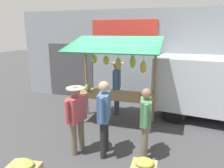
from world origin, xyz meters
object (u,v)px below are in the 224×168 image
Objects in this scene: vendor_with_sunhat at (117,83)px; shopper_with_ponytail at (145,119)px; market_stall at (115,71)px; shopper_in_grey_tee at (76,115)px; shopper_with_shopping_bag at (104,113)px.

shopper_with_ponytail is (-1.23, 2.21, -0.16)m from vendor_with_sunhat.
market_stall reaches higher than vendor_with_sunhat.
shopper_with_ponytail is 1.47m from shopper_in_grey_tee.
shopper_in_grey_tee is (1.44, 0.27, 0.02)m from shopper_with_ponytail.
shopper_with_shopping_bag is at bearing -67.92° from shopper_in_grey_tee.
vendor_with_sunhat is 2.53m from shopper_with_ponytail.
market_stall is at bearing -1.53° from shopper_with_shopping_bag.
shopper_with_ponytail is (-1.08, 1.50, -0.68)m from market_stall.
market_stall is 1.65× the size of shopper_with_ponytail.
market_stall is 1.92m from shopper_in_grey_tee.
vendor_with_sunhat is 1.04× the size of shopper_with_shopping_bag.
vendor_with_sunhat is 1.12× the size of shopper_in_grey_tee.
vendor_with_sunhat is 1.13× the size of shopper_with_ponytail.
vendor_with_sunhat is at bearing -78.10° from market_stall.
shopper_with_shopping_bag is (-0.39, 2.40, -0.06)m from vendor_with_sunhat.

